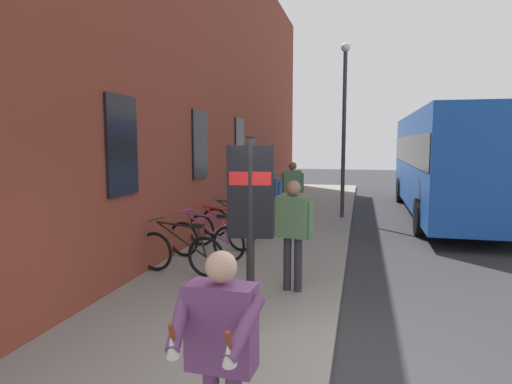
% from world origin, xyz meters
% --- Properties ---
extents(ground, '(60.00, 60.00, 0.00)m').
position_xyz_m(ground, '(6.00, -1.00, 0.00)').
color(ground, '#2D2D30').
extents(sidewalk_pavement, '(24.00, 3.50, 0.12)m').
position_xyz_m(sidewalk_pavement, '(8.00, 1.75, 0.06)').
color(sidewalk_pavement, gray).
rests_on(sidewalk_pavement, ground).
extents(station_facade, '(22.00, 0.65, 8.63)m').
position_xyz_m(station_facade, '(8.99, 3.80, 4.31)').
color(station_facade, brown).
rests_on(station_facade, ground).
extents(bicycle_end_of_row, '(0.48, 1.76, 0.97)m').
position_xyz_m(bicycle_end_of_row, '(2.73, 2.83, 0.51)').
color(bicycle_end_of_row, black).
rests_on(bicycle_end_of_row, sidewalk_pavement).
extents(bicycle_mid_rack, '(0.54, 1.75, 0.97)m').
position_xyz_m(bicycle_mid_rack, '(3.78, 2.73, 0.51)').
color(bicycle_mid_rack, black).
rests_on(bicycle_mid_rack, sidewalk_pavement).
extents(bicycle_beside_lamp, '(0.65, 1.71, 0.97)m').
position_xyz_m(bicycle_beside_lamp, '(4.73, 2.72, 0.51)').
color(bicycle_beside_lamp, black).
rests_on(bicycle_beside_lamp, sidewalk_pavement).
extents(bicycle_by_door, '(0.48, 1.77, 0.97)m').
position_xyz_m(bicycle_by_door, '(5.87, 2.69, 0.51)').
color(bicycle_by_door, black).
rests_on(bicycle_by_door, sidewalk_pavement).
extents(transit_info_sign, '(0.17, 0.56, 2.40)m').
position_xyz_m(transit_info_sign, '(0.62, 1.01, 1.72)').
color(transit_info_sign, black).
rests_on(transit_info_sign, sidewalk_pavement).
extents(city_bus, '(10.51, 2.69, 3.35)m').
position_xyz_m(city_bus, '(11.11, -3.00, 1.92)').
color(city_bus, '#1951B2').
rests_on(city_bus, ground).
extents(pedestrian_near_bus, '(0.43, 0.58, 1.67)m').
position_xyz_m(pedestrian_near_bus, '(6.48, 1.94, 1.14)').
color(pedestrian_near_bus, brown).
rests_on(pedestrian_near_bus, sidewalk_pavement).
extents(pedestrian_crossing_street, '(0.35, 0.65, 1.76)m').
position_xyz_m(pedestrian_crossing_street, '(8.39, 1.70, 1.19)').
color(pedestrian_crossing_street, '#4C724C').
rests_on(pedestrian_crossing_street, sidewalk_pavement).
extents(pedestrian_by_facade, '(0.35, 0.65, 1.75)m').
position_xyz_m(pedestrian_by_facade, '(2.33, 0.76, 1.19)').
color(pedestrian_by_facade, '#26262D').
rests_on(pedestrian_by_facade, sidewalk_pavement).
extents(tourist_with_hotdogs, '(0.57, 0.63, 1.62)m').
position_xyz_m(tourist_with_hotdogs, '(-1.69, 0.64, 1.12)').
color(tourist_with_hotdogs, '#723F72').
rests_on(tourist_with_hotdogs, sidewalk_pavement).
extents(street_lamp, '(0.28, 0.28, 5.31)m').
position_xyz_m(street_lamp, '(9.55, 0.30, 3.26)').
color(street_lamp, '#333338').
rests_on(street_lamp, sidewalk_pavement).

